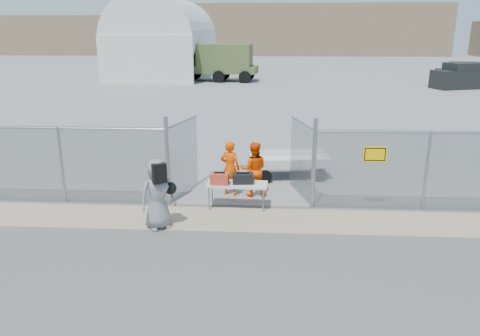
# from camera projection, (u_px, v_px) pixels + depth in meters

# --- Properties ---
(ground) EXTENTS (160.00, 160.00, 0.00)m
(ground) POSITION_uv_depth(u_px,v_px,m) (235.00, 236.00, 11.18)
(ground) COLOR #404040
(tarmac_inside) EXTENTS (160.00, 80.00, 0.01)m
(tarmac_inside) POSITION_uv_depth(u_px,v_px,m) (262.00, 73.00, 51.34)
(tarmac_inside) COLOR gray
(tarmac_inside) RESTS_ON ground
(dirt_strip) EXTENTS (44.00, 1.60, 0.01)m
(dirt_strip) POSITION_uv_depth(u_px,v_px,m) (238.00, 219.00, 12.14)
(dirt_strip) COLOR tan
(dirt_strip) RESTS_ON ground
(distant_hills) EXTENTS (140.00, 6.00, 9.00)m
(distant_hills) POSITION_uv_depth(u_px,v_px,m) (293.00, 30.00, 84.20)
(distant_hills) COLOR #7F684F
(distant_hills) RESTS_ON ground
(chain_link_fence) EXTENTS (40.00, 0.20, 2.20)m
(chain_link_fence) POSITION_uv_depth(u_px,v_px,m) (240.00, 168.00, 12.78)
(chain_link_fence) COLOR gray
(chain_link_fence) RESTS_ON ground
(quonset_hangar) EXTENTS (9.00, 18.00, 8.00)m
(quonset_hangar) POSITION_uv_depth(u_px,v_px,m) (166.00, 36.00, 48.86)
(quonset_hangar) COLOR silver
(quonset_hangar) RESTS_ON ground
(folding_table) EXTENTS (1.67, 0.75, 0.70)m
(folding_table) POSITION_uv_depth(u_px,v_px,m) (237.00, 196.00, 12.85)
(folding_table) COLOR silver
(folding_table) RESTS_ON ground
(orange_bag) EXTENTS (0.51, 0.35, 0.31)m
(orange_bag) POSITION_uv_depth(u_px,v_px,m) (220.00, 179.00, 12.67)
(orange_bag) COLOR #C73E27
(orange_bag) RESTS_ON folding_table
(black_duffel) EXTENTS (0.60, 0.39, 0.27)m
(black_duffel) POSITION_uv_depth(u_px,v_px,m) (243.00, 178.00, 12.75)
(black_duffel) COLOR black
(black_duffel) RESTS_ON folding_table
(security_worker_left) EXTENTS (0.69, 0.55, 1.65)m
(security_worker_left) POSITION_uv_depth(u_px,v_px,m) (230.00, 168.00, 13.72)
(security_worker_left) COLOR #FF4800
(security_worker_left) RESTS_ON ground
(security_worker_right) EXTENTS (0.81, 0.63, 1.63)m
(security_worker_right) POSITION_uv_depth(u_px,v_px,m) (254.00, 169.00, 13.64)
(security_worker_right) COLOR #FF4800
(security_worker_right) RESTS_ON ground
(visitor) EXTENTS (1.03, 0.93, 1.77)m
(visitor) POSITION_uv_depth(u_px,v_px,m) (158.00, 194.00, 11.40)
(visitor) COLOR slate
(visitor) RESTS_ON ground
(utility_trailer) EXTENTS (3.51, 2.18, 0.80)m
(utility_trailer) POSITION_uv_depth(u_px,v_px,m) (288.00, 164.00, 15.62)
(utility_trailer) COLOR silver
(utility_trailer) RESTS_ON ground
(military_truck) EXTENTS (7.31, 3.27, 3.38)m
(military_truck) POSITION_uv_depth(u_px,v_px,m) (219.00, 63.00, 43.43)
(military_truck) COLOR #515E30
(military_truck) RESTS_ON ground
(parked_vehicle_near) EXTENTS (4.91, 3.35, 2.04)m
(parked_vehicle_near) POSITION_uv_depth(u_px,v_px,m) (461.00, 76.00, 38.20)
(parked_vehicle_near) COLOR black
(parked_vehicle_near) RESTS_ON ground
(parked_vehicle_mid) EXTENTS (4.45, 2.03, 2.01)m
(parked_vehicle_mid) POSITION_uv_depth(u_px,v_px,m) (466.00, 75.00, 39.30)
(parked_vehicle_mid) COLOR black
(parked_vehicle_mid) RESTS_ON ground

